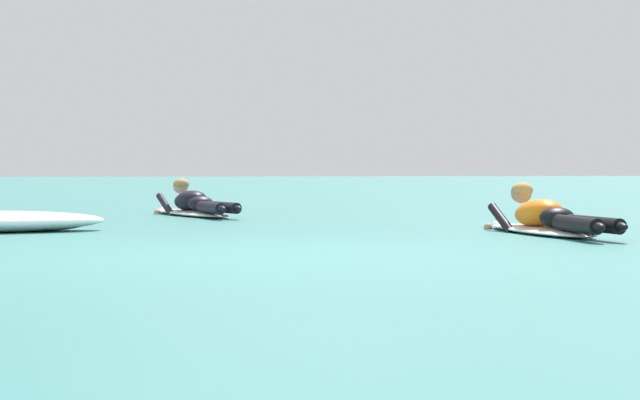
# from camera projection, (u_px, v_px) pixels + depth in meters

# --- Properties ---
(ground_plane) EXTENTS (120.00, 120.00, 0.00)m
(ground_plane) POSITION_uv_depth(u_px,v_px,m) (200.00, 206.00, 17.71)
(ground_plane) COLOR #387A75
(surfer_near) EXTENTS (0.70, 2.58, 0.53)m
(surfer_near) POSITION_uv_depth(u_px,v_px,m) (545.00, 220.00, 10.31)
(surfer_near) COLOR white
(surfer_near) RESTS_ON ground
(surfer_far) EXTENTS (1.24, 2.62, 0.54)m
(surfer_far) POSITION_uv_depth(u_px,v_px,m) (194.00, 206.00, 14.22)
(surfer_far) COLOR white
(surfer_far) RESTS_ON ground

